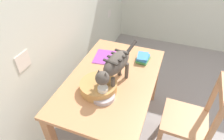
{
  "coord_description": "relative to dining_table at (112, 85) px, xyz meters",
  "views": [
    {
      "loc": [
        -1.37,
        0.91,
        1.99
      ],
      "look_at": [
        -0.03,
        1.41,
        0.84
      ],
      "focal_mm": 31.38,
      "sensor_mm": 36.0,
      "label": 1
    }
  ],
  "objects": [
    {
      "name": "saucer_bowl",
      "position": [
        -0.27,
        -0.02,
        0.11
      ],
      "size": [
        0.21,
        0.21,
        0.04
      ],
      "primitive_type": "cylinder",
      "color": "#B6ADB6",
      "rests_on": "dining_table"
    },
    {
      "name": "wicker_basket",
      "position": [
        -0.2,
        0.06,
        0.14
      ],
      "size": [
        0.33,
        0.33,
        0.09
      ],
      "color": "tan",
      "rests_on": "dining_table"
    },
    {
      "name": "wooden_chair_far",
      "position": [
        0.0,
        -0.79,
        -0.19
      ],
      "size": [
        0.43,
        0.43,
        0.94
      ],
      "rotation": [
        0.0,
        0.0,
        -0.02
      ],
      "color": "tan",
      "rests_on": "ground_plane"
    },
    {
      "name": "book_stack",
      "position": [
        0.38,
        -0.21,
        0.12
      ],
      "size": [
        0.18,
        0.14,
        0.07
      ],
      "color": "#489B59",
      "rests_on": "dining_table"
    },
    {
      "name": "dining_table",
      "position": [
        0.0,
        0.0,
        0.0
      ],
      "size": [
        1.3,
        0.81,
        0.74
      ],
      "color": "tan",
      "rests_on": "ground_plane"
    },
    {
      "name": "cat",
      "position": [
        -0.08,
        -0.06,
        0.32
      ],
      "size": [
        0.62,
        0.22,
        0.32
      ],
      "rotation": [
        0.0,
        0.0,
        1.36
      ],
      "color": "#514A42",
      "rests_on": "dining_table"
    },
    {
      "name": "wall_rear",
      "position": [
        0.03,
        0.68,
        0.6
      ],
      "size": [
        4.97,
        0.11,
        2.5
      ],
      "color": "silver",
      "rests_on": "ground_plane"
    },
    {
      "name": "coffee_mug",
      "position": [
        -0.26,
        -0.02,
        0.17
      ],
      "size": [
        0.13,
        0.09,
        0.08
      ],
      "color": "silver",
      "rests_on": "saucer_bowl"
    },
    {
      "name": "magazine",
      "position": [
        0.3,
        0.2,
        0.09
      ],
      "size": [
        0.31,
        0.25,
        0.01
      ],
      "primitive_type": "cube",
      "rotation": [
        0.0,
        0.0,
        0.14
      ],
      "color": "purple",
      "rests_on": "dining_table"
    }
  ]
}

